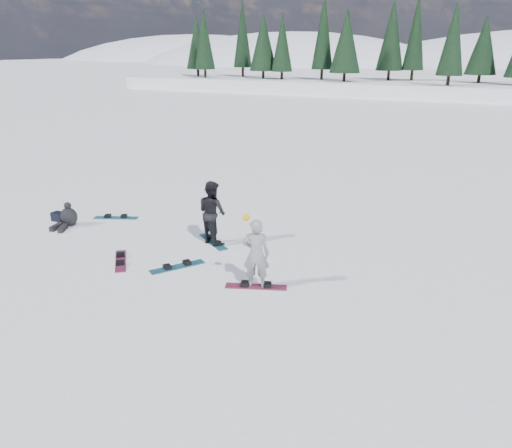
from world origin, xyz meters
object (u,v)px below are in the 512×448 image
Objects in this scene: snowboarder_woman at (256,254)px; snowboarder_man at (212,212)px; snowboard_loose_a at (177,267)px; snowboard_loose_c at (116,218)px; snowboard_loose_b at (121,261)px; seated_rider at (68,217)px; gear_bag at (59,217)px.

snowboarder_man is (-2.48, 2.09, 0.06)m from snowboarder_woman.
snowboard_loose_c is at bearing 93.32° from snowboard_loose_a.
snowboard_loose_b is (-4.01, -0.26, -0.87)m from snowboarder_woman.
snowboard_loose_c and snowboard_loose_a have the same top height.
snowboarder_man reaches higher than seated_rider.
snowboarder_man is 2.19m from snowboard_loose_a.
gear_bag reaches higher than snowboard_loose_c.
gear_bag is at bearing 109.89° from snowboard_loose_a.
snowboarder_woman is at bearing -10.16° from gear_bag.
snowboarder_man is 4.27m from snowboard_loose_c.
snowboarder_woman is 1.27× the size of snowboard_loose_a.
snowboarder_man is at bearing -29.45° from snowboard_loose_c.
gear_bag is 0.30× the size of snowboard_loose_a.
gear_bag is at bearing -152.82° from snowboard_loose_b.
snowboarder_man is 1.83× the size of seated_rider.
snowboard_loose_a is at bearing -53.19° from snowboard_loose_c.
snowboarder_man is 2.95m from snowboard_loose_b.
gear_bag is 1.87m from snowboard_loose_c.
gear_bag reaches higher than snowboard_loose_a.
snowboarder_woman is 1.27× the size of snowboard_loose_c.
snowboarder_man is 1.26× the size of snowboard_loose_b.
snowboarder_woman is 1.00× the size of snowboarder_man.
gear_bag is (-0.70, 0.25, -0.16)m from seated_rider.
gear_bag is 0.30× the size of snowboard_loose_c.
gear_bag is at bearing 27.03° from snowboarder_man.
snowboard_loose_b is (4.14, -1.72, -0.14)m from gear_bag.
seated_rider is (-7.45, 1.21, -0.58)m from snowboarder_woman.
snowboard_loose_c is at bearing 14.65° from snowboarder_man.
snowboard_loose_a is at bearing -13.21° from gear_bag.
snowboarder_woman is 1.27× the size of snowboard_loose_b.
snowboard_loose_a is (1.62, 0.37, 0.00)m from snowboard_loose_b.
snowboarder_woman reaches higher than snowboard_loose_c.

